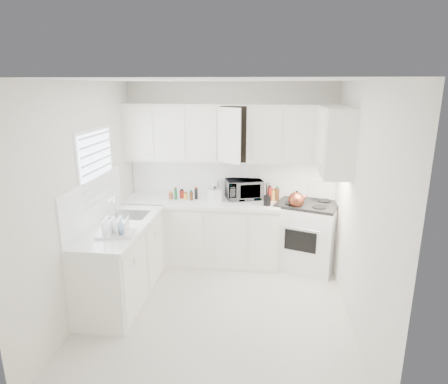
# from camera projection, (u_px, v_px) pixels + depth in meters

# --- Properties ---
(floor) EXTENTS (3.20, 3.20, 0.00)m
(floor) POSITION_uv_depth(u_px,v_px,m) (217.00, 310.00, 4.54)
(floor) COLOR silver
(floor) RESTS_ON ground
(ceiling) EXTENTS (3.20, 3.20, 0.00)m
(ceiling) POSITION_uv_depth(u_px,v_px,m) (216.00, 80.00, 3.85)
(ceiling) COLOR white
(ceiling) RESTS_ON ground
(wall_back) EXTENTS (3.00, 0.00, 3.00)m
(wall_back) POSITION_uv_depth(u_px,v_px,m) (231.00, 173.00, 5.73)
(wall_back) COLOR white
(wall_back) RESTS_ON ground
(wall_front) EXTENTS (3.00, 0.00, 3.00)m
(wall_front) POSITION_uv_depth(u_px,v_px,m) (186.00, 274.00, 2.66)
(wall_front) COLOR white
(wall_front) RESTS_ON ground
(wall_left) EXTENTS (0.00, 3.20, 3.20)m
(wall_left) POSITION_uv_depth(u_px,v_px,m) (85.00, 200.00, 4.36)
(wall_left) COLOR white
(wall_left) RESTS_ON ground
(wall_right) EXTENTS (0.00, 3.20, 3.20)m
(wall_right) POSITION_uv_depth(u_px,v_px,m) (359.00, 210.00, 4.03)
(wall_right) COLOR white
(wall_right) RESTS_ON ground
(window_blinds) EXTENTS (0.06, 0.96, 1.06)m
(window_blinds) POSITION_uv_depth(u_px,v_px,m) (98.00, 172.00, 4.62)
(window_blinds) COLOR white
(window_blinds) RESTS_ON wall_left
(lower_cabinets_back) EXTENTS (2.22, 0.60, 0.90)m
(lower_cabinets_back) POSITION_uv_depth(u_px,v_px,m) (202.00, 233.00, 5.71)
(lower_cabinets_back) COLOR white
(lower_cabinets_back) RESTS_ON floor
(lower_cabinets_left) EXTENTS (0.60, 1.60, 0.90)m
(lower_cabinets_left) POSITION_uv_depth(u_px,v_px,m) (122.00, 263.00, 4.74)
(lower_cabinets_left) COLOR white
(lower_cabinets_left) RESTS_ON floor
(countertop_back) EXTENTS (2.24, 0.64, 0.05)m
(countertop_back) POSITION_uv_depth(u_px,v_px,m) (202.00, 202.00, 5.57)
(countertop_back) COLOR white
(countertop_back) RESTS_ON lower_cabinets_back
(countertop_left) EXTENTS (0.64, 1.62, 0.05)m
(countertop_left) POSITION_uv_depth(u_px,v_px,m) (120.00, 226.00, 4.62)
(countertop_left) COLOR white
(countertop_left) RESTS_ON lower_cabinets_left
(backsplash_back) EXTENTS (2.98, 0.02, 0.55)m
(backsplash_back) POSITION_uv_depth(u_px,v_px,m) (231.00, 178.00, 5.74)
(backsplash_back) COLOR white
(backsplash_back) RESTS_ON wall_back
(backsplash_left) EXTENTS (0.02, 1.60, 0.55)m
(backsplash_left) POSITION_uv_depth(u_px,v_px,m) (94.00, 202.00, 4.57)
(backsplash_left) COLOR white
(backsplash_left) RESTS_ON wall_left
(upper_cabinets_back) EXTENTS (3.00, 0.33, 0.80)m
(upper_cabinets_back) POSITION_uv_depth(u_px,v_px,m) (230.00, 161.00, 5.51)
(upper_cabinets_back) COLOR white
(upper_cabinets_back) RESTS_ON wall_back
(upper_cabinets_right) EXTENTS (0.33, 0.90, 0.80)m
(upper_cabinets_right) POSITION_uv_depth(u_px,v_px,m) (332.00, 173.00, 4.78)
(upper_cabinets_right) COLOR white
(upper_cabinets_right) RESTS_ON wall_right
(sink) EXTENTS (0.42, 0.38, 0.30)m
(sink) POSITION_uv_depth(u_px,v_px,m) (130.00, 206.00, 4.91)
(sink) COLOR gray
(sink) RESTS_ON countertop_left
(stove) EXTENTS (0.98, 0.89, 1.24)m
(stove) POSITION_uv_depth(u_px,v_px,m) (307.00, 226.00, 5.48)
(stove) COLOR white
(stove) RESTS_ON floor
(tea_kettle) EXTENTS (0.28, 0.23, 0.25)m
(tea_kettle) POSITION_uv_depth(u_px,v_px,m) (296.00, 199.00, 5.23)
(tea_kettle) COLOR maroon
(tea_kettle) RESTS_ON stove
(frying_pan) EXTENTS (0.37, 0.53, 0.04)m
(frying_pan) POSITION_uv_depth(u_px,v_px,m) (320.00, 200.00, 5.52)
(frying_pan) COLOR black
(frying_pan) RESTS_ON stove
(microwave) EXTENTS (0.57, 0.42, 0.34)m
(microwave) POSITION_uv_depth(u_px,v_px,m) (244.00, 187.00, 5.61)
(microwave) COLOR gray
(microwave) RESTS_ON countertop_back
(rice_cooker) EXTENTS (0.27, 0.27, 0.22)m
(rice_cooker) POSITION_uv_depth(u_px,v_px,m) (215.00, 194.00, 5.50)
(rice_cooker) COLOR white
(rice_cooker) RESTS_ON countertop_back
(paper_towel) EXTENTS (0.12, 0.12, 0.27)m
(paper_towel) POSITION_uv_depth(u_px,v_px,m) (215.00, 189.00, 5.66)
(paper_towel) COLOR white
(paper_towel) RESTS_ON countertop_back
(utensil_crock) EXTENTS (0.13, 0.13, 0.33)m
(utensil_crock) POSITION_uv_depth(u_px,v_px,m) (267.00, 194.00, 5.29)
(utensil_crock) COLOR black
(utensil_crock) RESTS_ON countertop_back
(dish_rack) EXTENTS (0.44, 0.36, 0.21)m
(dish_rack) POSITION_uv_depth(u_px,v_px,m) (115.00, 226.00, 4.26)
(dish_rack) COLOR white
(dish_rack) RESTS_ON countertop_left
(spice_left_0) EXTENTS (0.06, 0.06, 0.13)m
(spice_left_0) POSITION_uv_depth(u_px,v_px,m) (172.00, 193.00, 5.72)
(spice_left_0) COLOR #9C512A
(spice_left_0) RESTS_ON countertop_back
(spice_left_1) EXTENTS (0.06, 0.06, 0.13)m
(spice_left_1) POSITION_uv_depth(u_px,v_px,m) (176.00, 194.00, 5.63)
(spice_left_1) COLOR #216336
(spice_left_1) RESTS_ON countertop_back
(spice_left_2) EXTENTS (0.06, 0.06, 0.13)m
(spice_left_2) POSITION_uv_depth(u_px,v_px,m) (182.00, 193.00, 5.71)
(spice_left_2) COLOR red
(spice_left_2) RESTS_ON countertop_back
(spice_left_3) EXTENTS (0.06, 0.06, 0.13)m
(spice_left_3) POSITION_uv_depth(u_px,v_px,m) (186.00, 195.00, 5.61)
(spice_left_3) COLOR yellow
(spice_left_3) RESTS_ON countertop_back
(spice_left_4) EXTENTS (0.06, 0.06, 0.13)m
(spice_left_4) POSITION_uv_depth(u_px,v_px,m) (192.00, 193.00, 5.69)
(spice_left_4) COLOR #573019
(spice_left_4) RESTS_ON countertop_back
(spice_left_5) EXTENTS (0.06, 0.06, 0.13)m
(spice_left_5) POSITION_uv_depth(u_px,v_px,m) (196.00, 195.00, 5.60)
(spice_left_5) COLOR black
(spice_left_5) RESTS_ON countertop_back
(sauce_right_0) EXTENTS (0.06, 0.06, 0.19)m
(sauce_right_0) POSITION_uv_depth(u_px,v_px,m) (270.00, 193.00, 5.60)
(sauce_right_0) COLOR red
(sauce_right_0) RESTS_ON countertop_back
(sauce_right_1) EXTENTS (0.06, 0.06, 0.19)m
(sauce_right_1) POSITION_uv_depth(u_px,v_px,m) (274.00, 194.00, 5.53)
(sauce_right_1) COLOR yellow
(sauce_right_1) RESTS_ON countertop_back
(sauce_right_2) EXTENTS (0.06, 0.06, 0.19)m
(sauce_right_2) POSITION_uv_depth(u_px,v_px,m) (277.00, 193.00, 5.58)
(sauce_right_2) COLOR #573019
(sauce_right_2) RESTS_ON countertop_back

